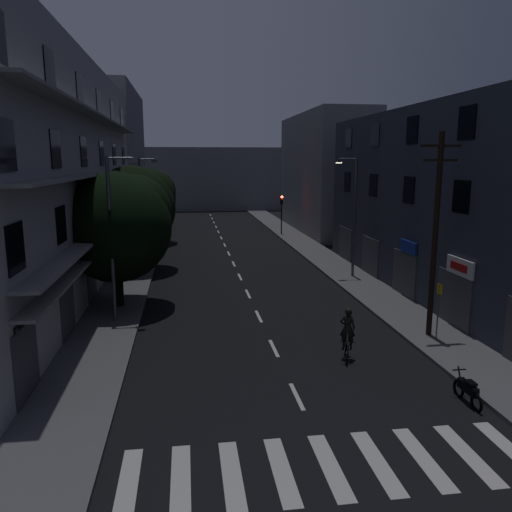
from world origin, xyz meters
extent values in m
plane|color=black|center=(0.00, 25.00, 0.00)|extent=(160.00, 160.00, 0.00)
cube|color=#565659|center=(-7.50, 25.00, 0.07)|extent=(3.00, 90.00, 0.15)
cube|color=#565659|center=(7.50, 25.00, 0.07)|extent=(3.00, 90.00, 0.15)
cube|color=beige|center=(-5.20, -2.00, 0.01)|extent=(0.50, 3.00, 0.01)
cube|color=beige|center=(-3.90, -2.00, 0.01)|extent=(0.50, 3.00, 0.01)
cube|color=beige|center=(-2.60, -2.00, 0.01)|extent=(0.50, 3.00, 0.01)
cube|color=beige|center=(-1.30, -2.00, 0.01)|extent=(0.50, 3.00, 0.01)
cube|color=beige|center=(0.00, -2.00, 0.01)|extent=(0.50, 3.00, 0.01)
cube|color=beige|center=(1.30, -2.00, 0.01)|extent=(0.50, 3.00, 0.01)
cube|color=beige|center=(2.60, -2.00, 0.01)|extent=(0.50, 3.00, 0.01)
cube|color=beige|center=(3.90, -2.00, 0.01)|extent=(0.50, 3.00, 0.01)
cube|color=beige|center=(5.20, -2.00, 0.01)|extent=(0.50, 3.00, 0.01)
cube|color=beige|center=(0.00, 2.00, 0.01)|extent=(0.15, 2.00, 0.01)
cube|color=beige|center=(0.00, 6.50, 0.01)|extent=(0.15, 2.00, 0.01)
cube|color=beige|center=(0.00, 11.00, 0.01)|extent=(0.15, 2.00, 0.01)
cube|color=beige|center=(0.00, 15.50, 0.01)|extent=(0.15, 2.00, 0.01)
cube|color=beige|center=(0.00, 20.00, 0.01)|extent=(0.15, 2.00, 0.01)
cube|color=beige|center=(0.00, 24.50, 0.01)|extent=(0.15, 2.00, 0.01)
cube|color=beige|center=(0.00, 29.00, 0.01)|extent=(0.15, 2.00, 0.01)
cube|color=beige|center=(0.00, 33.50, 0.01)|extent=(0.15, 2.00, 0.01)
cube|color=beige|center=(0.00, 38.00, 0.01)|extent=(0.15, 2.00, 0.01)
cube|color=beige|center=(0.00, 42.50, 0.01)|extent=(0.15, 2.00, 0.01)
cube|color=beige|center=(0.00, 47.00, 0.01)|extent=(0.15, 2.00, 0.01)
cube|color=beige|center=(0.00, 51.50, 0.01)|extent=(0.15, 2.00, 0.01)
cube|color=beige|center=(0.00, 56.00, 0.01)|extent=(0.15, 2.00, 0.01)
cube|color=beige|center=(0.00, 60.50, 0.01)|extent=(0.15, 2.00, 0.01)
cube|color=#A4A5A0|center=(-12.00, 18.00, 7.00)|extent=(6.00, 36.00, 14.00)
cube|color=black|center=(-8.98, 3.00, 2.00)|extent=(0.06, 1.60, 1.60)
cube|color=black|center=(-8.98, 9.00, 2.00)|extent=(0.06, 1.60, 1.60)
cube|color=black|center=(-8.98, 15.00, 2.00)|extent=(0.06, 1.60, 1.60)
cube|color=black|center=(-8.98, 21.00, 2.00)|extent=(0.06, 1.60, 1.60)
cube|color=black|center=(-8.98, 27.00, 2.00)|extent=(0.06, 1.60, 1.60)
cube|color=black|center=(-8.98, 33.00, 2.00)|extent=(0.06, 1.60, 1.60)
cube|color=black|center=(-8.98, 3.00, 5.20)|extent=(0.06, 1.60, 1.60)
cube|color=black|center=(-8.98, 9.00, 5.20)|extent=(0.06, 1.60, 1.60)
cube|color=black|center=(-8.98, 15.00, 5.20)|extent=(0.06, 1.60, 1.60)
cube|color=black|center=(-8.98, 21.00, 5.20)|extent=(0.06, 1.60, 1.60)
cube|color=black|center=(-8.98, 27.00, 5.20)|extent=(0.06, 1.60, 1.60)
cube|color=black|center=(-8.98, 33.00, 5.20)|extent=(0.06, 1.60, 1.60)
cube|color=black|center=(-8.98, 3.00, 8.40)|extent=(0.06, 1.60, 1.60)
cube|color=black|center=(-8.98, 9.00, 8.40)|extent=(0.06, 1.60, 1.60)
cube|color=black|center=(-8.98, 15.00, 8.40)|extent=(0.06, 1.60, 1.60)
cube|color=black|center=(-8.98, 21.00, 8.40)|extent=(0.06, 1.60, 1.60)
cube|color=black|center=(-8.98, 27.00, 8.40)|extent=(0.06, 1.60, 1.60)
cube|color=black|center=(-8.98, 33.00, 8.40)|extent=(0.06, 1.60, 1.60)
cube|color=black|center=(-8.98, 9.00, 11.60)|extent=(0.06, 1.60, 1.60)
cube|color=black|center=(-8.98, 15.00, 11.60)|extent=(0.06, 1.60, 1.60)
cube|color=black|center=(-8.98, 21.00, 11.60)|extent=(0.06, 1.60, 1.60)
cube|color=black|center=(-8.98, 27.00, 11.60)|extent=(0.06, 1.60, 1.60)
cube|color=black|center=(-8.98, 33.00, 11.60)|extent=(0.06, 1.60, 1.60)
cube|color=gray|center=(-8.50, 18.00, 4.00)|extent=(1.00, 32.40, 0.12)
cube|color=gray|center=(-8.50, 18.00, 7.20)|extent=(1.00, 32.40, 0.12)
cube|color=gray|center=(-8.50, 18.00, 10.40)|extent=(1.00, 32.40, 0.12)
cube|color=gray|center=(-8.60, 18.00, 3.10)|extent=(0.80, 32.40, 0.12)
cube|color=#424247|center=(-8.97, 3.00, 1.40)|extent=(0.06, 2.40, 2.40)
cube|color=#424247|center=(-8.97, 9.00, 1.40)|extent=(0.06, 2.40, 2.40)
cube|color=#424247|center=(-8.97, 15.00, 1.40)|extent=(0.06, 2.40, 2.40)
cube|color=#424247|center=(-8.97, 21.00, 1.40)|extent=(0.06, 2.40, 2.40)
cube|color=#424247|center=(-8.97, 27.00, 1.40)|extent=(0.06, 2.40, 2.40)
cube|color=#424247|center=(-8.97, 33.00, 1.40)|extent=(0.06, 2.40, 2.40)
cube|color=#2E323E|center=(12.00, 14.00, 5.50)|extent=(6.00, 28.00, 11.00)
cube|color=black|center=(8.98, 8.00, 6.30)|extent=(0.06, 1.40, 1.50)
cube|color=black|center=(8.98, 13.50, 6.30)|extent=(0.06, 1.40, 1.50)
cube|color=black|center=(8.98, 19.00, 6.30)|extent=(0.06, 1.40, 1.50)
cube|color=black|center=(8.98, 24.50, 6.30)|extent=(0.06, 1.40, 1.50)
cube|color=black|center=(8.98, 8.00, 9.60)|extent=(0.06, 1.40, 1.50)
cube|color=black|center=(8.98, 13.50, 9.60)|extent=(0.06, 1.40, 1.50)
cube|color=black|center=(8.98, 19.00, 9.60)|extent=(0.06, 1.40, 1.50)
cube|color=black|center=(8.98, 24.50, 9.60)|extent=(0.06, 1.40, 1.50)
cube|color=#424247|center=(8.97, 8.00, 1.40)|extent=(0.06, 3.00, 2.60)
cube|color=#424247|center=(8.97, 13.50, 1.40)|extent=(0.06, 3.00, 2.60)
cube|color=#424247|center=(8.97, 19.00, 1.40)|extent=(0.06, 3.00, 2.60)
cube|color=#424247|center=(8.97, 24.50, 1.40)|extent=(0.06, 3.00, 2.60)
cube|color=silver|center=(8.90, 7.50, 3.10)|extent=(0.12, 2.20, 0.80)
cube|color=#B21414|center=(8.82, 7.50, 3.10)|extent=(0.02, 1.40, 0.36)
cube|color=navy|center=(8.90, 13.00, 3.10)|extent=(0.12, 2.00, 0.70)
cube|color=slate|center=(-12.00, 48.00, 8.00)|extent=(6.00, 20.00, 16.00)
cube|color=slate|center=(12.00, 42.00, 6.50)|extent=(6.00, 20.00, 13.00)
cube|color=slate|center=(0.00, 70.00, 5.00)|extent=(24.00, 8.00, 10.00)
cylinder|color=black|center=(-7.29, 13.54, 2.10)|extent=(0.44, 0.44, 3.91)
sphere|color=black|center=(-7.29, 13.54, 4.45)|extent=(5.86, 5.86, 5.86)
sphere|color=black|center=(-6.41, 14.27, 5.18)|extent=(4.10, 4.10, 4.10)
sphere|color=black|center=(-8.02, 12.96, 4.89)|extent=(3.81, 3.81, 3.81)
cylinder|color=black|center=(-7.35, 23.08, 2.16)|extent=(0.44, 0.44, 4.02)
sphere|color=black|center=(-7.35, 23.08, 4.58)|extent=(6.06, 6.06, 6.06)
sphere|color=black|center=(-6.44, 23.83, 5.33)|extent=(4.24, 4.24, 4.24)
sphere|color=black|center=(-8.10, 22.47, 5.03)|extent=(3.94, 3.94, 3.94)
cylinder|color=black|center=(-7.34, 35.34, 2.05)|extent=(0.44, 0.44, 3.80)
sphere|color=black|center=(-7.34, 35.34, 4.33)|extent=(5.67, 5.67, 5.67)
sphere|color=black|center=(-6.49, 36.05, 5.04)|extent=(3.97, 3.97, 3.97)
sphere|color=black|center=(-8.05, 34.78, 4.75)|extent=(3.69, 3.69, 3.69)
cylinder|color=black|center=(6.59, 39.06, 1.75)|extent=(0.12, 0.12, 3.20)
cube|color=black|center=(6.59, 39.06, 3.80)|extent=(0.28, 0.22, 0.90)
sphere|color=#FF0C05|center=(6.59, 38.91, 4.13)|extent=(0.22, 0.22, 0.22)
sphere|color=#3F330C|center=(6.59, 38.91, 3.83)|extent=(0.22, 0.22, 0.22)
sphere|color=black|center=(6.59, 38.91, 3.53)|extent=(0.22, 0.22, 0.22)
cylinder|color=black|center=(-6.75, 39.71, 1.75)|extent=(0.12, 0.12, 3.20)
cube|color=black|center=(-6.75, 39.71, 3.80)|extent=(0.28, 0.22, 0.90)
sphere|color=black|center=(-6.75, 39.56, 4.13)|extent=(0.22, 0.22, 0.22)
sphere|color=#3F330C|center=(-6.75, 39.56, 3.83)|extent=(0.22, 0.22, 0.22)
sphere|color=#0CFF26|center=(-6.75, 39.56, 3.53)|extent=(0.22, 0.22, 0.22)
cylinder|color=slate|center=(-7.19, 10.96, 4.15)|extent=(0.18, 0.18, 8.00)
cylinder|color=slate|center=(-6.59, 10.96, 8.05)|extent=(1.20, 0.10, 0.10)
cube|color=slate|center=(-5.99, 10.96, 7.90)|extent=(0.45, 0.25, 0.18)
cube|color=#4C4C4C|center=(-5.99, 10.96, 7.80)|extent=(0.35, 0.18, 0.04)
cylinder|color=#575A5F|center=(7.65, 18.71, 4.15)|extent=(0.18, 0.18, 8.00)
cylinder|color=#575A5F|center=(7.05, 18.71, 8.05)|extent=(1.20, 0.10, 0.10)
cube|color=#575A5F|center=(6.45, 18.71, 7.90)|extent=(0.45, 0.25, 0.18)
cube|color=#FFD88C|center=(6.45, 18.71, 7.80)|extent=(0.35, 0.18, 0.04)
cylinder|color=#525559|center=(-7.23, 28.59, 4.15)|extent=(0.18, 0.18, 8.00)
cylinder|color=#525559|center=(-6.63, 28.59, 8.05)|extent=(1.20, 0.10, 0.10)
cube|color=#525559|center=(-6.03, 28.59, 7.90)|extent=(0.45, 0.25, 0.18)
cube|color=#4C4C4C|center=(-6.03, 28.59, 7.80)|extent=(0.35, 0.18, 0.04)
cylinder|color=black|center=(7.20, 6.81, 4.65)|extent=(0.24, 0.24, 9.00)
cube|color=black|center=(7.20, 6.81, 8.55)|extent=(1.80, 0.10, 0.10)
cube|color=black|center=(7.20, 6.81, 7.95)|extent=(1.50, 0.10, 0.10)
cylinder|color=#595B60|center=(7.24, 6.18, 1.40)|extent=(0.06, 0.06, 2.50)
cube|color=yellow|center=(7.24, 6.18, 2.45)|extent=(0.05, 0.35, 0.45)
torus|color=black|center=(5.50, 0.23, 0.27)|extent=(0.10, 0.63, 0.63)
torus|color=black|center=(5.49, 1.29, 0.27)|extent=(0.10, 0.63, 0.63)
cube|color=black|center=(5.50, 0.76, 0.55)|extent=(0.23, 0.97, 0.31)
cube|color=black|center=(5.50, 0.62, 0.78)|extent=(0.27, 0.40, 0.09)
cylinder|color=black|center=(5.49, 1.24, 0.66)|extent=(0.06, 0.38, 0.74)
cube|color=black|center=(5.49, 1.33, 0.93)|extent=(0.49, 0.04, 0.04)
imported|color=black|center=(2.73, 4.97, 0.45)|extent=(1.07, 1.80, 0.89)
imported|color=black|center=(2.73, 4.97, 1.30)|extent=(0.72, 0.58, 1.71)
camera|label=1|loc=(-3.59, -13.48, 7.93)|focal=35.00mm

